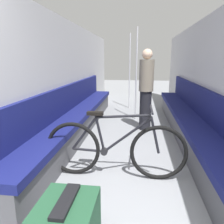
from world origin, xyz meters
name	(u,v)px	position (x,y,z in m)	size (l,w,h in m)	color
wall_left	(63,78)	(-1.35, 3.13, 1.12)	(0.10, 9.46, 2.25)	#B2B2B7
wall_right	(207,80)	(1.35, 3.13, 1.12)	(0.10, 9.46, 2.25)	#B2B2B7
bench_seat_row_left	(78,118)	(-1.09, 3.14, 0.32)	(0.48, 5.38, 0.99)	#4C4C51
bench_seat_row_right	(188,122)	(1.09, 3.14, 0.32)	(0.48, 5.38, 0.99)	#4C4C51
bicycle	(115,149)	(-0.14, 1.54, 0.38)	(1.80, 0.46, 0.92)	black
grab_pole_near	(136,76)	(0.06, 4.41, 1.08)	(0.08, 0.08, 2.23)	gray
grab_pole_far	(130,73)	(-0.17, 5.69, 1.08)	(0.08, 0.08, 2.23)	gray
passenger_standing	(146,89)	(0.28, 3.58, 0.87)	(0.30, 0.30, 1.69)	black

